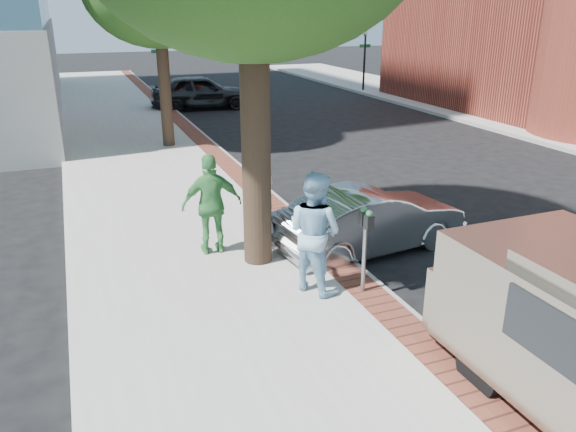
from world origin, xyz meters
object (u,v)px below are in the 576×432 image
person_green (212,204)px  sedan_silver (370,220)px  parking_meter (365,233)px  person_officer (314,232)px  person_gray (265,215)px  bg_car (201,92)px

person_green → sedan_silver: person_green is taller
parking_meter → person_officer: bearing=149.8°
person_gray → bg_car: (2.83, 17.69, -0.11)m
sedan_silver → bg_car: bg_car is taller
parking_meter → person_gray: bearing=116.1°
parking_meter → bg_car: size_ratio=0.31×
parking_meter → person_gray: size_ratio=0.94×
person_gray → person_officer: person_officer is taller
person_gray → person_officer: (0.30, -1.66, 0.24)m
person_gray → person_officer: 1.70m
person_gray → person_green: person_green is taller
person_gray → person_officer: bearing=4.4°
person_green → person_gray: bearing=158.2°
person_officer → parking_meter: bearing=-148.3°
person_gray → person_green: (-0.90, 0.42, 0.19)m
person_gray → sedan_silver: person_gray is taller
person_green → sedan_silver: (3.02, -0.73, -0.47)m
sedan_silver → person_gray: bearing=74.2°
person_officer → person_green: size_ratio=1.05×
parking_meter → person_green: bearing=127.5°
sedan_silver → person_green: bearing=68.9°
parking_meter → bg_car: bearing=84.7°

